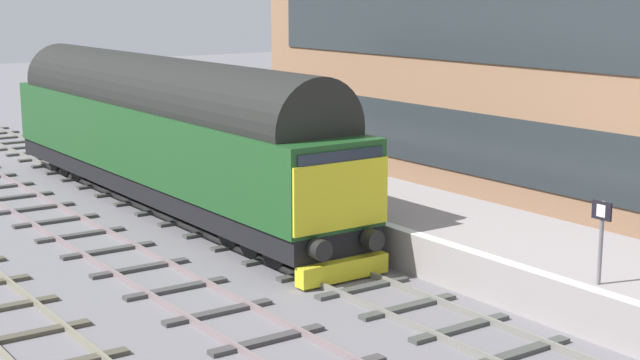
{
  "coord_description": "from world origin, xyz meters",
  "views": [
    {
      "loc": [
        -12.43,
        -18.35,
        6.61
      ],
      "look_at": [
        0.2,
        -0.41,
        2.18
      ],
      "focal_mm": 52.66,
      "sensor_mm": 36.0,
      "label": 1
    }
  ],
  "objects": [
    {
      "name": "track_main",
      "position": [
        0.0,
        0.0,
        0.06
      ],
      "size": [
        2.5,
        60.0,
        0.15
      ],
      "color": "slate",
      "rests_on": "ground"
    },
    {
      "name": "platform_number_sign",
      "position": [
        2.08,
        -7.15,
        2.12
      ],
      "size": [
        0.1,
        0.44,
        1.65
      ],
      "color": "slate",
      "rests_on": "station_platform"
    },
    {
      "name": "track_adjacent_west",
      "position": [
        -3.47,
        0.0,
        0.06
      ],
      "size": [
        2.5,
        60.0,
        0.15
      ],
      "color": "gray",
      "rests_on": "ground"
    },
    {
      "name": "waiting_passenger",
      "position": [
        2.43,
        3.78,
        1.99
      ],
      "size": [
        0.44,
        0.48,
        1.64
      ],
      "rotation": [
        0.0,
        0.0,
        1.93
      ],
      "color": "#36323D",
      "rests_on": "station_platform"
    },
    {
      "name": "ground_plane",
      "position": [
        0.0,
        0.0,
        0.0
      ],
      "size": [
        140.0,
        140.0,
        0.0
      ],
      "primitive_type": "plane",
      "color": "slate",
      "rests_on": "ground"
    },
    {
      "name": "diesel_locomotive",
      "position": [
        0.0,
        7.76,
        2.48
      ],
      "size": [
        2.74,
        19.02,
        4.68
      ],
      "color": "black",
      "rests_on": "ground"
    },
    {
      "name": "track_adjacent_far_west",
      "position": [
        -7.13,
        -0.0,
        0.06
      ],
      "size": [
        2.5,
        60.0,
        0.15
      ],
      "color": "gray",
      "rests_on": "ground"
    },
    {
      "name": "station_platform",
      "position": [
        3.6,
        0.0,
        0.5
      ],
      "size": [
        4.0,
        44.0,
        1.01
      ],
      "color": "#9C9493",
      "rests_on": "ground"
    }
  ]
}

